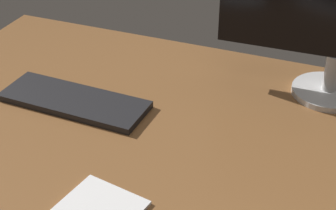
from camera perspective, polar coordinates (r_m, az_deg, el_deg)
desk at (r=124.16cm, az=0.61°, el=-2.70°), size 140.00×84.00×2.00cm
keyboard at (r=133.08cm, az=-10.05°, el=0.37°), size 37.33×14.30×1.67cm
notepad at (r=103.31cm, az=-7.13°, el=-10.74°), size 16.72×14.32×0.67cm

